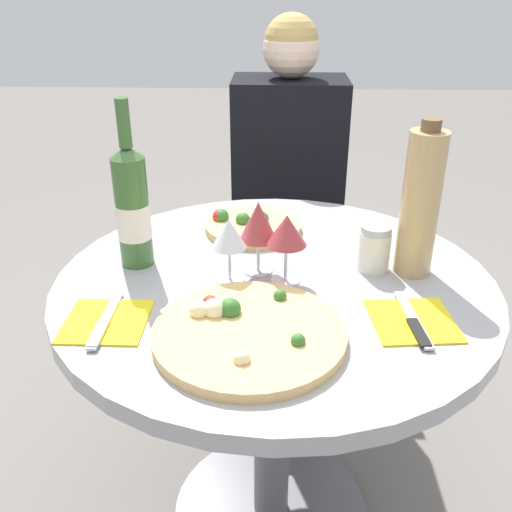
{
  "coord_description": "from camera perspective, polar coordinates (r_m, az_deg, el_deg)",
  "views": [
    {
      "loc": [
        -0.0,
        -1.05,
        1.3
      ],
      "look_at": [
        -0.04,
        -0.1,
        0.82
      ],
      "focal_mm": 40.0,
      "sensor_mm": 36.0,
      "label": 1
    }
  ],
  "objects": [
    {
      "name": "tall_carafe",
      "position": [
        1.21,
        16.25,
        5.03
      ],
      "size": [
        0.08,
        0.08,
        0.33
      ],
      "color": "tan",
      "rests_on": "dining_table"
    },
    {
      "name": "place_setting_right",
      "position": [
        1.09,
        15.59,
        -6.31
      ],
      "size": [
        0.16,
        0.19,
        0.01
      ],
      "color": "yellow",
      "rests_on": "dining_table"
    },
    {
      "name": "seated_diner",
      "position": [
        1.9,
        3.2,
        2.67
      ],
      "size": [
        0.36,
        0.47,
        1.19
      ],
      "rotation": [
        0.0,
        0.0,
        3.14
      ],
      "color": "black",
      "rests_on": "ground_plane"
    },
    {
      "name": "wine_glass_center",
      "position": [
        1.17,
        0.37,
        3.41
      ],
      "size": [
        0.08,
        0.08,
        0.16
      ],
      "color": "silver",
      "rests_on": "dining_table"
    },
    {
      "name": "pizza_small_far",
      "position": [
        1.41,
        -0.45,
        3.09
      ],
      "size": [
        0.24,
        0.24,
        0.05
      ],
      "color": "#DBB26B",
      "rests_on": "dining_table"
    },
    {
      "name": "wine_bottle",
      "position": [
        1.23,
        -12.13,
        4.8
      ],
      "size": [
        0.07,
        0.07,
        0.36
      ],
      "color": "#38602D",
      "rests_on": "dining_table"
    },
    {
      "name": "chair_behind_diner",
      "position": [
        2.06,
        3.11,
        2.99
      ],
      "size": [
        0.39,
        0.39,
        0.95
      ],
      "rotation": [
        0.0,
        0.0,
        3.14
      ],
      "color": "slate",
      "rests_on": "ground_plane"
    },
    {
      "name": "wine_glass_front_right",
      "position": [
        1.14,
        3.22,
        2.46
      ],
      "size": [
        0.08,
        0.08,
        0.15
      ],
      "color": "silver",
      "rests_on": "dining_table"
    },
    {
      "name": "sugar_shaker",
      "position": [
        1.24,
        11.88,
        0.78
      ],
      "size": [
        0.07,
        0.07,
        0.1
      ],
      "color": "silver",
      "rests_on": "dining_table"
    },
    {
      "name": "wine_glass_front_left",
      "position": [
        1.15,
        -2.59,
        2.1
      ],
      "size": [
        0.07,
        0.07,
        0.14
      ],
      "color": "silver",
      "rests_on": "dining_table"
    },
    {
      "name": "place_setting_left",
      "position": [
        1.09,
        -14.66,
        -6.37
      ],
      "size": [
        0.15,
        0.19,
        0.01
      ],
      "color": "yellow",
      "rests_on": "dining_table"
    },
    {
      "name": "dining_table",
      "position": [
        1.29,
        1.9,
        -8.49
      ],
      "size": [
        0.92,
        0.92,
        0.72
      ],
      "color": "slate",
      "rests_on": "ground_plane"
    },
    {
      "name": "ground_plane",
      "position": [
        1.67,
        1.59,
        -24.25
      ],
      "size": [
        12.0,
        12.0,
        0.0
      ],
      "primitive_type": "plane",
      "color": "slate",
      "rests_on": "ground"
    },
    {
      "name": "pizza_large",
      "position": [
        1.01,
        -0.78,
        -7.59
      ],
      "size": [
        0.34,
        0.34,
        0.05
      ],
      "color": "#DBB26B",
      "rests_on": "dining_table"
    }
  ]
}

